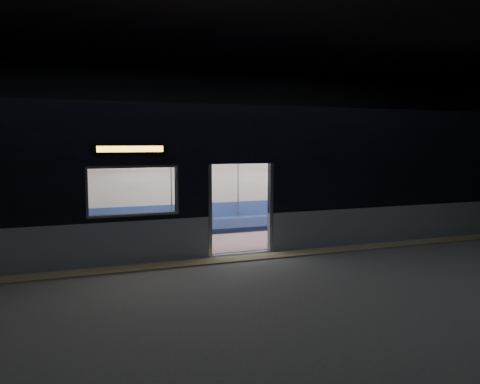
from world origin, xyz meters
TOP-DOWN VIEW (x-y plane):
  - station_floor at (0.00, 0.00)m, footprint 24.00×14.00m
  - station_envelope at (0.00, 0.00)m, footprint 24.00×14.00m
  - tactile_strip at (0.00, 0.55)m, footprint 22.80×0.50m
  - metro_car at (-0.00, 2.54)m, footprint 18.00×3.04m
  - passenger at (3.54, 3.55)m, footprint 0.45×0.71m
  - handbag at (3.53, 3.32)m, footprint 0.29×0.26m
  - transit_map at (2.74, 3.85)m, footprint 1.00×0.03m

SIDE VIEW (x-z plane):
  - station_floor at x=0.00m, z-range -0.01..0.00m
  - tactile_strip at x=0.00m, z-range 0.00..0.03m
  - handbag at x=3.53m, z-range 0.61..0.74m
  - passenger at x=3.54m, z-range 0.11..1.49m
  - transit_map at x=2.74m, z-range 1.15..1.80m
  - metro_car at x=0.00m, z-range 0.17..3.52m
  - station_envelope at x=0.00m, z-range 1.16..6.16m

